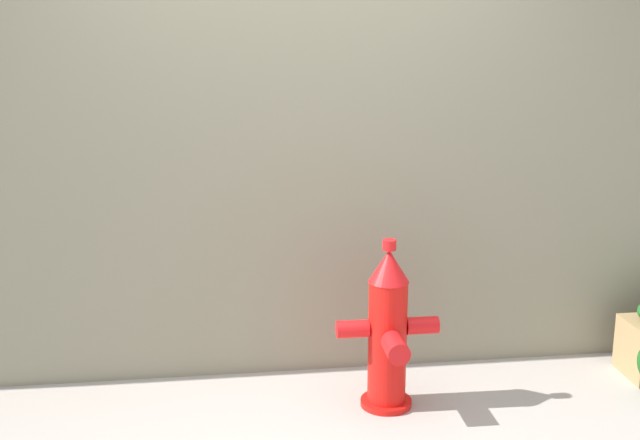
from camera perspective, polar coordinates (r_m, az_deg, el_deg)
name	(u,v)px	position (r m, az deg, el deg)	size (l,w,h in m)	color
stone_wall	(294,186)	(4.59, -1.78, 2.27)	(6.38, 0.36, 1.98)	gray
fire_hydrant	(388,333)	(4.20, 4.57, -7.52)	(0.50, 0.40, 0.86)	red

